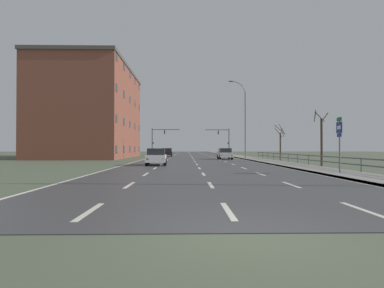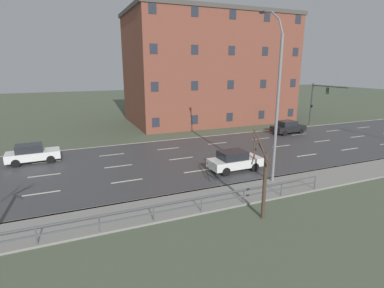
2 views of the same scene
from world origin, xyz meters
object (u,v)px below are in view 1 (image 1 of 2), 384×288
Objects in this scene: traffic_signal_right at (224,138)px; traffic_signal_left at (158,137)px; street_lamp_midground at (244,121)px; car_near_right at (167,152)px; car_distant at (156,157)px; highway_sign at (339,137)px; brick_building at (92,113)px; car_far_left at (225,154)px.

traffic_signal_left is at bearing -176.69° from traffic_signal_right.
street_lamp_midground is 17.14m from car_near_right.
traffic_signal_left is (-14.24, 18.06, -1.83)m from street_lamp_midground.
street_lamp_midground is 19.86m from car_distant.
street_lamp_midground is at bearing 51.70° from car_distant.
highway_sign is 0.62× the size of traffic_signal_left.
car_distant is (-11.25, -15.65, -4.78)m from street_lamp_midground.
traffic_signal_right is 0.25× the size of brick_building.
traffic_signal_left reaches higher than car_far_left.
highway_sign is 0.85× the size of car_distant.
traffic_signal_right is at bearing 30.65° from car_near_right.
street_lamp_midground reaches higher than traffic_signal_right.
traffic_signal_right is 0.99× the size of traffic_signal_left.
car_near_right is at bearing 136.18° from street_lamp_midground.
street_lamp_midground is 25.71m from highway_sign.
traffic_signal_right is 26.77m from brick_building.
car_near_right is 14.68m from brick_building.
car_far_left is (11.23, -19.24, -2.95)m from traffic_signal_left.
traffic_signal_left is at bearing 92.47° from car_distant.
traffic_signal_right is at bearing 91.85° from highway_sign.
car_distant is 27.05m from car_near_right.
traffic_signal_left is 33.97m from car_distant.
car_distant is at bearing -60.22° from brick_building.
traffic_signal_left is at bearing 119.27° from car_far_left.
car_far_left is (-3.95, 24.30, -1.46)m from highway_sign.
highway_sign is 15.73m from car_distant.
car_far_left is at bearing -158.64° from street_lamp_midground.
street_lamp_midground is at bearing 92.11° from highway_sign.
street_lamp_midground is at bearing -88.50° from traffic_signal_right.
traffic_signal_right is at bearing 70.09° from car_distant.
street_lamp_midground is at bearing -46.41° from car_near_right.
brick_building is at bearing 164.13° from street_lamp_midground.
street_lamp_midground is 2.03× the size of traffic_signal_right.
car_near_right is (-11.38, -7.46, -2.92)m from traffic_signal_right.
car_near_right and car_far_left have the same top height.
traffic_signal_right is (-1.43, 44.33, 1.46)m from highway_sign.
highway_sign is 41.25m from brick_building.
traffic_signal_left reaches higher than car_distant.
brick_building is (-9.90, -11.20, 3.72)m from traffic_signal_left.
car_near_right is at bearing 124.19° from car_far_left.
traffic_signal_left is 1.35× the size of car_distant.
street_lamp_midground is at bearing -51.74° from traffic_signal_left.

